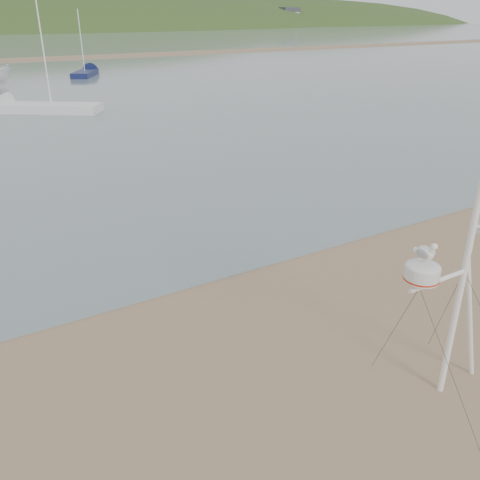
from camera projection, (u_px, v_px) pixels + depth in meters
ground at (163, 449)px, 7.28m from camera, size 560.00×560.00×0.00m
mast_rig at (452, 335)px, 7.91m from camera, size 2.08×2.22×4.70m
sailboat_white_near at (18, 107)px, 31.82m from camera, size 7.46×6.12×7.75m
sailboat_blue_far at (89, 72)px, 51.24m from camera, size 4.62×6.57×6.59m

